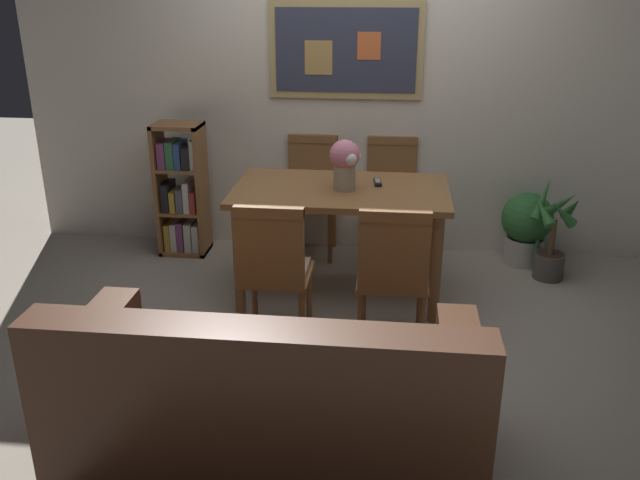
{
  "coord_description": "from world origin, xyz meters",
  "views": [
    {
      "loc": [
        0.28,
        -3.79,
        2.04
      ],
      "look_at": [
        -0.12,
        -0.26,
        0.65
      ],
      "focal_mm": 37.79,
      "sensor_mm": 36.0,
      "label": 1
    }
  ],
  "objects": [
    {
      "name": "wall_back_with_painting",
      "position": [
        -0.0,
        1.34,
        1.3
      ],
      "size": [
        5.2,
        0.14,
        2.6
      ],
      "color": "silver",
      "rests_on": "ground_plane"
    },
    {
      "name": "dining_table",
      "position": [
        -0.05,
        0.4,
        0.65
      ],
      "size": [
        1.4,
        0.83,
        0.76
      ],
      "color": "brown",
      "rests_on": "ground_plane"
    },
    {
      "name": "leather_couch",
      "position": [
        -0.22,
        -1.39,
        0.31
      ],
      "size": [
        1.8,
        0.84,
        0.84
      ],
      "color": "#472819",
      "rests_on": "ground_plane"
    },
    {
      "name": "ground_plane",
      "position": [
        0.0,
        0.0,
        0.0
      ],
      "size": [
        12.0,
        12.0,
        0.0
      ],
      "primitive_type": "plane",
      "color": "gray"
    },
    {
      "name": "dining_chair_far_left",
      "position": [
        -0.34,
        1.17,
        0.54
      ],
      "size": [
        0.4,
        0.41,
        0.91
      ],
      "color": "brown",
      "rests_on": "ground_plane"
    },
    {
      "name": "dining_chair_near_right",
      "position": [
        0.3,
        -0.36,
        0.54
      ],
      "size": [
        0.4,
        0.41,
        0.91
      ],
      "color": "brown",
      "rests_on": "ground_plane"
    },
    {
      "name": "flower_vase",
      "position": [
        -0.03,
        0.37,
        0.95
      ],
      "size": [
        0.2,
        0.21,
        0.33
      ],
      "color": "tan",
      "rests_on": "dining_table"
    },
    {
      "name": "dining_chair_far_right",
      "position": [
        0.27,
        1.18,
        0.54
      ],
      "size": [
        0.4,
        0.41,
        0.91
      ],
      "color": "brown",
      "rests_on": "ground_plane"
    },
    {
      "name": "potted_ivy",
      "position": [
        1.29,
        1.1,
        0.29
      ],
      "size": [
        0.38,
        0.38,
        0.62
      ],
      "color": "#B2ADA3",
      "rests_on": "ground_plane"
    },
    {
      "name": "tv_remote",
      "position": [
        0.18,
        0.52,
        0.77
      ],
      "size": [
        0.06,
        0.16,
        0.02
      ],
      "color": "black",
      "rests_on": "dining_table"
    },
    {
      "name": "bookshelf",
      "position": [
        -1.33,
        1.02,
        0.49
      ],
      "size": [
        0.36,
        0.28,
        1.03
      ],
      "color": "brown",
      "rests_on": "ground_plane"
    },
    {
      "name": "potted_palm",
      "position": [
        1.42,
        0.83,
        0.31
      ],
      "size": [
        0.37,
        0.36,
        0.74
      ],
      "color": "#4C4742",
      "rests_on": "ground_plane"
    },
    {
      "name": "dining_chair_near_left",
      "position": [
        -0.37,
        -0.37,
        0.54
      ],
      "size": [
        0.4,
        0.41,
        0.91
      ],
      "color": "brown",
      "rests_on": "ground_plane"
    }
  ]
}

